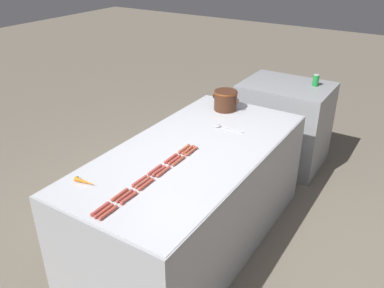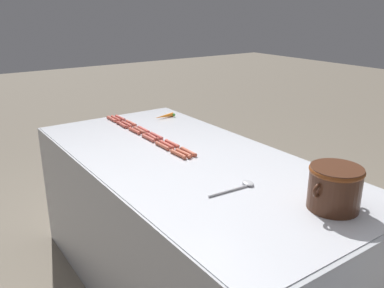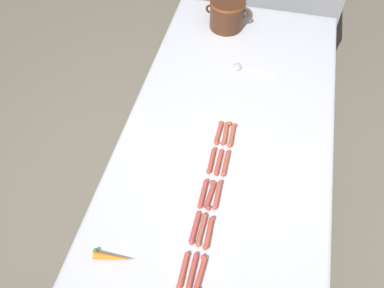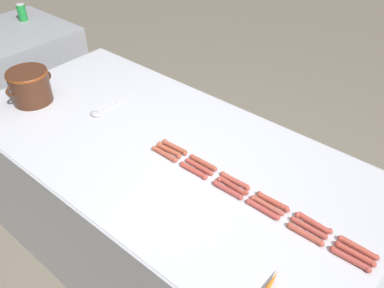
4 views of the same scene
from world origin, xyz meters
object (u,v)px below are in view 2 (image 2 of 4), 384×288
hot_dog_1 (131,123)px  hot_dog_16 (162,146)px  hot_dog_5 (188,152)px  hot_dog_3 (156,136)px  hot_dog_13 (122,125)px  hot_dog_12 (112,119)px  hot_dog_6 (116,118)px  hot_dog_11 (184,153)px  hot_dog_0 (120,118)px  serving_spoon (241,186)px  hot_dog_15 (148,138)px  hot_dog_8 (139,130)px  hot_dog_9 (152,137)px  hot_dog_2 (143,130)px  hot_dog_7 (127,124)px  hot_dog_10 (167,145)px  hot_dog_17 (178,154)px  carrot (165,116)px  hot_dog_14 (134,131)px  bean_pot (335,186)px  hot_dog_4 (172,144)px

hot_dog_1 → hot_dog_16: same height
hot_dog_5 → hot_dog_3: bearing=-90.1°
hot_dog_13 → hot_dog_12: bearing=-90.6°
hot_dog_6 → hot_dog_11: same height
hot_dog_0 → hot_dog_13: (0.07, 0.18, 0.00)m
serving_spoon → hot_dog_6: bearing=-90.8°
hot_dog_1 → hot_dog_15: (0.07, 0.38, 0.00)m
hot_dog_8 → serving_spoon: bearing=88.8°
hot_dog_5 → hot_dog_12: (0.07, -0.93, 0.00)m
hot_dog_6 → hot_dog_15: 0.57m
hot_dog_9 → hot_dog_0: bearing=-93.3°
hot_dog_2 → hot_dog_7: 0.19m
hot_dog_10 → hot_dog_16: bearing=6.2°
hot_dog_6 → hot_dog_16: bearing=87.3°
hot_dog_1 → hot_dog_6: (0.04, -0.18, 0.00)m
hot_dog_1 → hot_dog_15: size_ratio=1.00×
hot_dog_11 → hot_dog_16: same height
hot_dog_17 → hot_dog_11: bearing=171.4°
hot_dog_12 → carrot: size_ratio=0.88×
hot_dog_5 → hot_dog_13: bearing=-84.6°
hot_dog_1 → hot_dog_14: (0.07, 0.19, 0.00)m
hot_dog_1 → hot_dog_2: same height
hot_dog_0 → hot_dog_2: size_ratio=1.00×
hot_dog_3 → hot_dog_6: 0.56m
hot_dog_13 → hot_dog_16: bearing=89.9°
hot_dog_0 → hot_dog_13: size_ratio=1.00×
hot_dog_8 → bean_pot: (-0.16, 1.47, 0.09)m
hot_dog_4 → hot_dog_16: (0.07, -0.00, 0.00)m
serving_spoon → hot_dog_7: bearing=-90.9°
hot_dog_13 → hot_dog_6: bearing=-100.7°
hot_dog_8 → carrot: 0.39m
hot_dog_14 → hot_dog_17: 0.56m
hot_dog_7 → hot_dog_11: 0.75m
hot_dog_15 → serving_spoon: (-0.01, 0.90, -0.00)m
hot_dog_17 → bean_pot: 0.94m
bean_pot → hot_dog_13: bearing=-83.2°
hot_dog_7 → hot_dog_13: size_ratio=1.00×
hot_dog_0 → hot_dog_6: bearing=-6.8°
hot_dog_8 → hot_dog_14: (0.03, -0.01, 0.00)m
hot_dog_13 → serving_spoon: hot_dog_13 is taller
hot_dog_10 → serving_spoon: 0.72m
hot_dog_9 → bean_pot: size_ratio=0.57×
hot_dog_0 → bean_pot: (-0.13, 1.84, 0.09)m
hot_dog_0 → hot_dog_5: size_ratio=1.00×
hot_dog_4 → hot_dog_7: bearing=-86.4°
hot_dog_1 → hot_dog_13: same height
hot_dog_4 → hot_dog_9: 0.20m
hot_dog_14 → bean_pot: size_ratio=0.57×
hot_dog_8 → carrot: (-0.33, -0.21, 0.00)m
hot_dog_1 → serving_spoon: hot_dog_1 is taller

